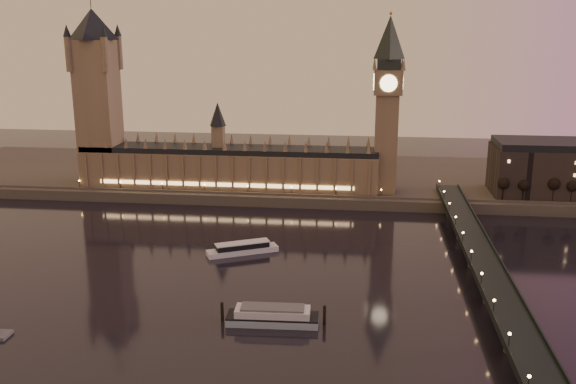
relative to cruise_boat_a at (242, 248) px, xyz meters
name	(u,v)px	position (x,y,z in m)	size (l,w,h in m)	color
ground	(263,273)	(13.51, -23.58, -2.34)	(700.00, 700.00, 0.00)	black
far_embankment	(346,178)	(43.51, 141.42, 0.66)	(560.00, 130.00, 6.00)	#423D35
palace_of_westminster	(229,162)	(-26.62, 97.41, 19.36)	(180.00, 26.62, 52.00)	brown
victoria_tower	(97,88)	(-106.49, 97.42, 63.44)	(31.68, 31.68, 118.00)	brown
big_ben	(388,94)	(67.50, 97.41, 61.61)	(17.68, 17.68, 104.00)	brown
westminster_bridge	(484,271)	(105.12, -23.58, 3.17)	(13.20, 260.00, 15.30)	black
bare_tree_0	(503,184)	(133.57, 85.42, 13.56)	(6.51, 6.51, 13.24)	black
bare_tree_1	(527,184)	(146.63, 85.42, 13.56)	(6.51, 6.51, 13.24)	black
bare_tree_2	(551,185)	(159.69, 85.42, 13.56)	(6.51, 6.51, 13.24)	black
bare_tree_3	(576,186)	(172.75, 85.42, 13.56)	(6.51, 6.51, 13.24)	black
cruise_boat_a	(242,248)	(0.00, 0.00, 0.00)	(33.01, 21.22, 5.32)	silver
moored_barge	(273,316)	(24.03, -69.62, 0.59)	(37.84, 10.56, 6.94)	#95AEBE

